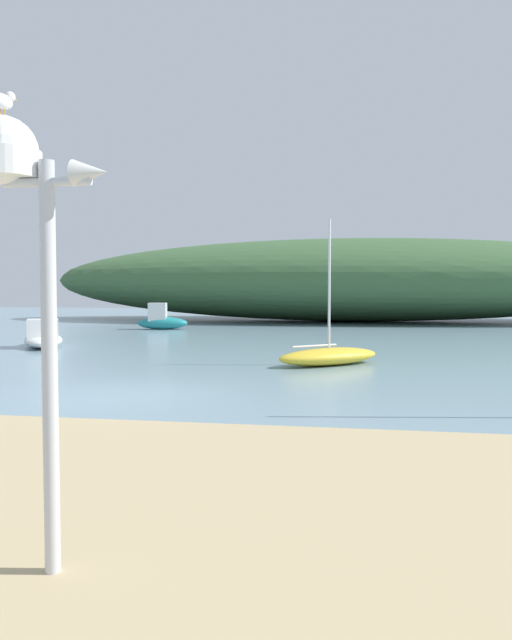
{
  "coord_description": "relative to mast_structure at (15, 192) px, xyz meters",
  "views": [
    {
      "loc": [
        5.2,
        -13.44,
        2.4
      ],
      "look_at": [
        2.25,
        3.36,
        1.54
      ],
      "focal_mm": 35.62,
      "sensor_mm": 36.0,
      "label": 1
    }
  ],
  "objects": [
    {
      "name": "motorboat_far_right",
      "position": [
        -10.36,
        19.41,
        -2.72
      ],
      "size": [
        3.2,
        4.31,
        1.15
      ],
      "color": "white",
      "rests_on": "ground"
    },
    {
      "name": "mast_structure",
      "position": [
        0.0,
        0.0,
        0.0
      ],
      "size": [
        1.13,
        0.57,
        3.5
      ],
      "color": "silver",
      "rests_on": "beach_sand"
    },
    {
      "name": "distant_hill",
      "position": [
        1.45,
        42.51,
        -0.12
      ],
      "size": [
        45.2,
        14.49,
        6.0
      ],
      "primitive_type": "ellipsoid",
      "color": "#3D6038",
      "rests_on": "ground"
    },
    {
      "name": "motorboat_centre_water",
      "position": [
        -9.15,
        30.8,
        -2.57
      ],
      "size": [
        3.04,
        1.58,
        1.54
      ],
      "color": "teal",
      "rests_on": "ground"
    },
    {
      "name": "sailboat_near_shore",
      "position": [
        1.48,
        15.29,
        -2.83
      ],
      "size": [
        3.56,
        3.31,
        4.52
      ],
      "color": "gold",
      "rests_on": "ground"
    },
    {
      "name": "seagull_on_radar",
      "position": [
        -0.09,
        0.01,
        0.7
      ],
      "size": [
        0.13,
        0.28,
        0.21
      ],
      "color": "orange",
      "rests_on": "mast_structure"
    },
    {
      "name": "ground_plane",
      "position": [
        -2.56,
        8.98,
        -3.12
      ],
      "size": [
        120.0,
        120.0,
        0.0
      ],
      "primitive_type": "plane",
      "color": "#7A99A8"
    }
  ]
}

